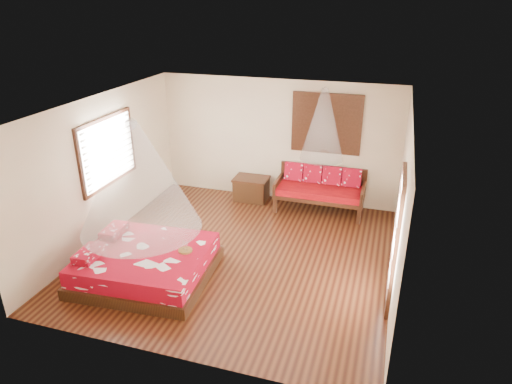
% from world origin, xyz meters
% --- Properties ---
extents(room, '(5.54, 5.54, 2.84)m').
position_xyz_m(room, '(0.00, 0.00, 1.40)').
color(room, black).
rests_on(room, ground).
extents(bed, '(2.26, 2.07, 0.64)m').
position_xyz_m(bed, '(-1.29, -1.15, 0.25)').
color(bed, black).
rests_on(bed, floor).
extents(daybed, '(1.95, 0.87, 0.98)m').
position_xyz_m(daybed, '(1.09, 2.39, 0.52)').
color(daybed, black).
rests_on(daybed, floor).
extents(storage_chest, '(0.80, 0.58, 0.55)m').
position_xyz_m(storage_chest, '(-0.54, 2.45, 0.28)').
color(storage_chest, black).
rests_on(storage_chest, floor).
extents(shutter_panel, '(1.52, 0.06, 1.32)m').
position_xyz_m(shutter_panel, '(1.09, 2.72, 1.90)').
color(shutter_panel, black).
rests_on(shutter_panel, wall_back).
extents(window_left, '(0.10, 1.74, 1.34)m').
position_xyz_m(window_left, '(-2.71, 0.20, 1.70)').
color(window_left, black).
rests_on(window_left, wall_left).
extents(glazed_door, '(0.08, 1.02, 2.16)m').
position_xyz_m(glazed_door, '(2.72, -0.60, 1.07)').
color(glazed_door, black).
rests_on(glazed_door, floor).
extents(wine_tray, '(0.24, 0.24, 0.19)m').
position_xyz_m(wine_tray, '(-0.62, -0.95, 0.55)').
color(wine_tray, brown).
rests_on(wine_tray, bed).
extents(mosquito_net_main, '(1.95, 1.95, 1.80)m').
position_xyz_m(mosquito_net_main, '(-1.27, -1.14, 1.85)').
color(mosquito_net_main, white).
rests_on(mosquito_net_main, ceiling).
extents(mosquito_net_daybed, '(0.92, 0.92, 1.50)m').
position_xyz_m(mosquito_net_daybed, '(1.09, 2.25, 2.00)').
color(mosquito_net_daybed, white).
rests_on(mosquito_net_daybed, ceiling).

